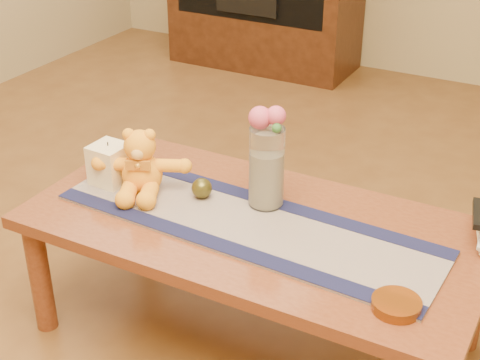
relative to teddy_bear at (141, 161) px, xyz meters
The scene contains 24 objects.
floor 0.69m from the teddy_bear, ahead, with size 5.50×5.50×0.00m, color brown.
coffee_table_top 0.43m from the teddy_bear, ahead, with size 1.40×0.70×0.04m, color #5E2A16.
table_leg_fl 0.51m from the teddy_bear, 129.60° to the right, with size 0.07×0.07×0.41m, color #5E2A16.
table_leg_bl 0.52m from the teddy_bear, 128.13° to the left, with size 0.07×0.07×0.41m, color #5E2A16.
table_leg_br 1.14m from the teddy_bear, 15.88° to the left, with size 0.07×0.07×0.41m, color #5E2A16.
persian_runner 0.41m from the teddy_bear, ahead, with size 1.20×0.35×0.01m, color #1C1C4F.
runner_border_near 0.43m from the teddy_bear, 23.15° to the right, with size 1.20×0.06×0.00m, color #121538.
runner_border_far 0.43m from the teddy_bear, 17.33° to the left, with size 1.20×0.06×0.00m, color #121538.
teddy_bear is the anchor object (origin of this frame).
pillar_candle 0.13m from the teddy_bear, behind, with size 0.11×0.11×0.13m, color #FFEABB.
candle_wick 0.13m from the teddy_bear, behind, with size 0.00×0.00×0.01m, color black.
glass_vase 0.41m from the teddy_bear, 14.99° to the left, with size 0.11×0.11×0.26m, color silver.
potpourri_fill 0.41m from the teddy_bear, 14.99° to the left, with size 0.09×0.09×0.18m, color beige.
rose_left 0.43m from the teddy_bear, 14.33° to the left, with size 0.07×0.07×0.07m, color #D24A6D.
rose_right 0.48m from the teddy_bear, 14.78° to the left, with size 0.06×0.06×0.06m, color #D24A6D.
blue_flower_back 0.47m from the teddy_bear, 19.16° to the left, with size 0.04×0.04×0.04m, color #4D64A7.
blue_flower_side 0.43m from the teddy_bear, 19.00° to the left, with size 0.04×0.04×0.04m, color #4D64A7.
leaf_sprig 0.48m from the teddy_bear, 11.17° to the left, with size 0.03×0.03×0.03m, color #33662D.
bronze_ball 0.21m from the teddy_bear, 13.03° to the left, with size 0.07×0.07×0.07m, color #484318.
book_bottom 1.05m from the teddy_bear, 13.11° to the left, with size 0.17×0.22×0.02m, color beige.
book_lower 1.06m from the teddy_bear, 12.89° to the left, with size 0.16×0.22×0.02m, color beige.
book_upper 1.05m from the teddy_bear, 13.28° to the left, with size 0.17×0.22×0.02m, color beige.
amber_dish 0.94m from the teddy_bear, 12.17° to the right, with size 0.13×0.13×0.03m, color #BF5914.
stereo_lower 2.49m from the teddy_bear, 108.60° to the left, with size 0.42×0.28×0.12m, color black.
Camera 1 is at (0.82, -1.62, 1.58)m, focal length 52.43 mm.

